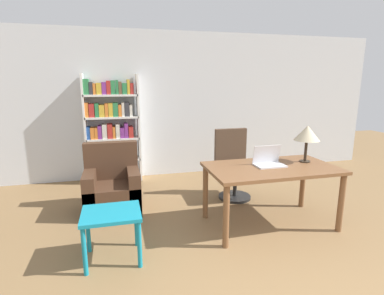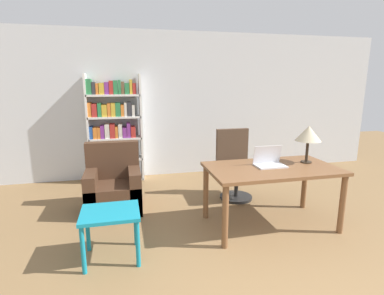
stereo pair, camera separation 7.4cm
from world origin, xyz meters
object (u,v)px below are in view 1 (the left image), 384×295
object	(u,v)px
desk	(271,174)
office_chair	(233,166)
laptop	(269,161)
side_table_blue	(112,220)
table_lamp	(307,134)
armchair	(113,189)
bookshelf	(111,132)

from	to	relation	value
desk	office_chair	distance (m)	1.03
laptop	desk	bearing A→B (deg)	-77.19
side_table_blue	desk	bearing A→B (deg)	9.11
desk	side_table_blue	size ratio (longest dim) A/B	2.75
laptop	table_lamp	size ratio (longest dim) A/B	0.76
laptop	armchair	world-z (taller)	laptop
armchair	side_table_blue	bearing A→B (deg)	-89.98
desk	table_lamp	size ratio (longest dim) A/B	3.32
side_table_blue	armchair	distance (m)	1.28
side_table_blue	armchair	bearing A→B (deg)	90.02
side_table_blue	office_chair	bearing A→B (deg)	35.65
table_lamp	office_chair	world-z (taller)	table_lamp
armchair	bookshelf	size ratio (longest dim) A/B	0.49
office_chair	side_table_blue	distance (m)	2.27
table_lamp	bookshelf	world-z (taller)	bookshelf
side_table_blue	armchair	xyz separation A→B (m)	(-0.00, 1.27, -0.12)
table_lamp	bookshelf	xyz separation A→B (m)	(-2.45, 2.19, -0.22)
laptop	side_table_blue	distance (m)	1.99
bookshelf	table_lamp	bearing A→B (deg)	-41.68
desk	side_table_blue	distance (m)	1.96
table_lamp	bookshelf	distance (m)	3.29
desk	office_chair	size ratio (longest dim) A/B	1.49
office_chair	laptop	bearing A→B (deg)	-85.63
desk	side_table_blue	world-z (taller)	desk
side_table_blue	armchair	size ratio (longest dim) A/B	0.61
office_chair	side_table_blue	xyz separation A→B (m)	(-1.84, -1.32, -0.06)
office_chair	table_lamp	bearing A→B (deg)	-56.24
armchair	office_chair	bearing A→B (deg)	1.58
office_chair	armchair	bearing A→B (deg)	-178.42
desk	bookshelf	world-z (taller)	bookshelf
desk	armchair	xyz separation A→B (m)	(-1.93, 0.96, -0.36)
laptop	office_chair	xyz separation A→B (m)	(-0.07, 0.95, -0.32)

